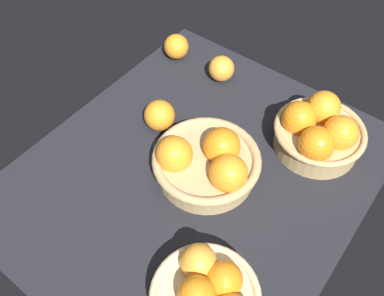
# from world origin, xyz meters

# --- Properties ---
(market_tray) EXTENTS (0.84, 0.72, 0.03)m
(market_tray) POSITION_xyz_m (0.00, 0.00, 0.01)
(market_tray) COLOR black
(market_tray) RESTS_ON ground
(basket_far_right) EXTENTS (0.20, 0.20, 0.12)m
(basket_far_right) POSITION_xyz_m (0.23, 0.20, 0.08)
(basket_far_right) COLOR #D3BC8C
(basket_far_right) RESTS_ON market_tray
(basket_center) EXTENTS (0.24, 0.24, 0.12)m
(basket_center) POSITION_xyz_m (-0.01, 0.02, 0.08)
(basket_center) COLOR tan
(basket_center) RESTS_ON market_tray
(basket_far_left) EXTENTS (0.22, 0.22, 0.12)m
(basket_far_left) POSITION_xyz_m (-0.24, 0.18, 0.08)
(basket_far_left) COLOR tan
(basket_far_left) RESTS_ON market_tray
(loose_orange_front_gap) EXTENTS (0.08, 0.08, 0.08)m
(loose_orange_front_gap) POSITION_xyz_m (-0.06, -0.16, 0.07)
(loose_orange_front_gap) COLOR orange
(loose_orange_front_gap) RESTS_ON market_tray
(loose_orange_back_gap) EXTENTS (0.07, 0.07, 0.07)m
(loose_orange_back_gap) POSITION_xyz_m (-0.30, -0.14, 0.07)
(loose_orange_back_gap) COLOR #F49E33
(loose_orange_back_gap) RESTS_ON market_tray
(loose_orange_side_gap) EXTENTS (0.07, 0.07, 0.07)m
(loose_orange_side_gap) POSITION_xyz_m (-0.30, -0.29, 0.07)
(loose_orange_side_gap) COLOR orange
(loose_orange_side_gap) RESTS_ON market_tray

